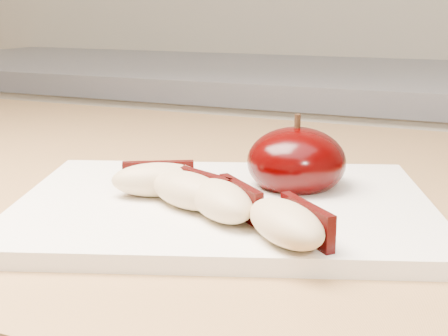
% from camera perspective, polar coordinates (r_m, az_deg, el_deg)
% --- Properties ---
extents(back_cabinet, '(2.40, 0.62, 0.94)m').
position_cam_1_polar(back_cabinet, '(1.37, 16.91, -11.53)').
color(back_cabinet, silver).
rests_on(back_cabinet, ground).
extents(cutting_board, '(0.38, 0.33, 0.01)m').
position_cam_1_polar(cutting_board, '(0.49, 0.00, -3.53)').
color(cutting_board, white).
rests_on(cutting_board, island_counter).
extents(apple_half, '(0.09, 0.09, 0.07)m').
position_cam_1_polar(apple_half, '(0.53, 6.63, 0.57)').
color(apple_half, black).
rests_on(apple_half, cutting_board).
extents(apple_wedge_a, '(0.08, 0.07, 0.03)m').
position_cam_1_polar(apple_wedge_a, '(0.50, -6.04, -1.02)').
color(apple_wedge_a, tan).
rests_on(apple_wedge_a, cutting_board).
extents(apple_wedge_b, '(0.08, 0.06, 0.03)m').
position_cam_1_polar(apple_wedge_b, '(0.47, -3.13, -2.02)').
color(apple_wedge_b, tan).
rests_on(apple_wedge_b, cutting_board).
extents(apple_wedge_c, '(0.08, 0.08, 0.03)m').
position_cam_1_polar(apple_wedge_c, '(0.44, -0.08, -2.97)').
color(apple_wedge_c, tan).
rests_on(apple_wedge_c, cutting_board).
extents(apple_wedge_d, '(0.08, 0.08, 0.03)m').
position_cam_1_polar(apple_wedge_d, '(0.40, 5.88, -5.01)').
color(apple_wedge_d, tan).
rests_on(apple_wedge_d, cutting_board).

